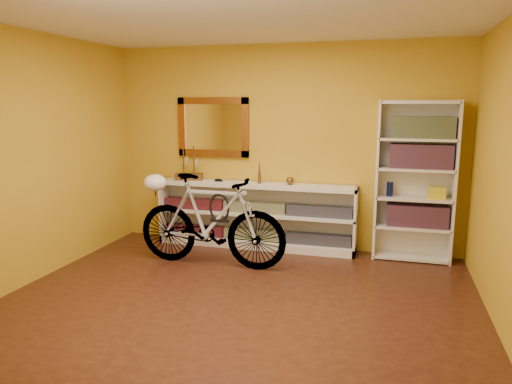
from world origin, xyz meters
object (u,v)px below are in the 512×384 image
(console_unit, at_px, (255,215))
(helmet, at_px, (155,183))
(bookcase, at_px, (415,182))
(bicycle, at_px, (211,221))

(console_unit, relative_size, helmet, 9.72)
(console_unit, relative_size, bookcase, 1.37)
(bookcase, xyz_separation_m, bicycle, (-2.24, -0.87, -0.41))
(bookcase, relative_size, bicycle, 1.04)
(bookcase, height_order, helmet, bookcase)
(console_unit, bearing_deg, bicycle, -108.91)
(bookcase, bearing_deg, bicycle, -158.79)
(bicycle, xyz_separation_m, helmet, (-0.70, 0.01, 0.41))
(console_unit, height_order, bookcase, bookcase)
(bookcase, distance_m, helmet, 3.06)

